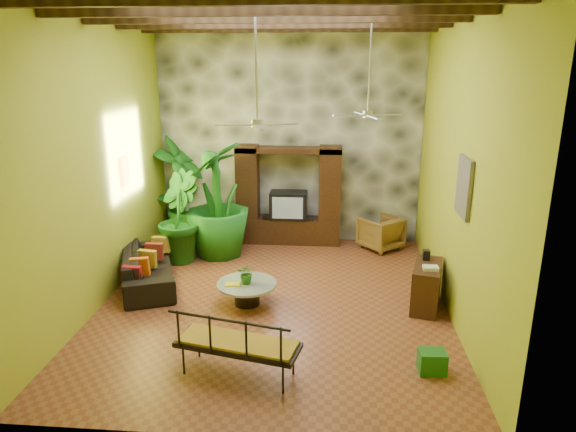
# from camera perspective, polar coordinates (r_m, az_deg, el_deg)

# --- Properties ---
(ground) EXTENTS (7.00, 7.00, 0.00)m
(ground) POSITION_cam_1_polar(r_m,az_deg,el_deg) (9.32, -1.53, -9.40)
(ground) COLOR brown
(ground) RESTS_ON ground
(ceiling) EXTENTS (6.00, 7.00, 0.02)m
(ceiling) POSITION_cam_1_polar(r_m,az_deg,el_deg) (8.41, -1.82, 22.85)
(ceiling) COLOR silver
(ceiling) RESTS_ON back_wall
(back_wall) EXTENTS (6.00, 0.02, 5.00)m
(back_wall) POSITION_cam_1_polar(r_m,az_deg,el_deg) (11.95, 0.21, 9.05)
(back_wall) COLOR #ACB028
(back_wall) RESTS_ON ground
(left_wall) EXTENTS (0.02, 7.00, 5.00)m
(left_wall) POSITION_cam_1_polar(r_m,az_deg,el_deg) (9.33, -20.40, 5.80)
(left_wall) COLOR #ACB028
(left_wall) RESTS_ON ground
(right_wall) EXTENTS (0.02, 7.00, 5.00)m
(right_wall) POSITION_cam_1_polar(r_m,az_deg,el_deg) (8.71, 18.44, 5.27)
(right_wall) COLOR #ACB028
(right_wall) RESTS_ON ground
(stone_accent_wall) EXTENTS (5.98, 0.10, 4.98)m
(stone_accent_wall) POSITION_cam_1_polar(r_m,az_deg,el_deg) (11.89, 0.18, 9.01)
(stone_accent_wall) COLOR #323338
(stone_accent_wall) RESTS_ON ground
(ceiling_beams) EXTENTS (5.95, 5.36, 0.22)m
(ceiling_beams) POSITION_cam_1_polar(r_m,az_deg,el_deg) (8.39, -1.80, 21.35)
(ceiling_beams) COLOR #31210F
(ceiling_beams) RESTS_ON ceiling
(entertainment_center) EXTENTS (2.40, 0.55, 2.30)m
(entertainment_center) POSITION_cam_1_polar(r_m,az_deg,el_deg) (11.91, 0.06, 1.47)
(entertainment_center) COLOR black
(entertainment_center) RESTS_ON ground
(ceiling_fan_front) EXTENTS (1.28, 1.28, 1.86)m
(ceiling_fan_front) POSITION_cam_1_polar(r_m,az_deg,el_deg) (8.02, -3.49, 11.68)
(ceiling_fan_front) COLOR #AEAEB3
(ceiling_fan_front) RESTS_ON ceiling
(ceiling_fan_back) EXTENTS (1.28, 1.28, 1.86)m
(ceiling_fan_back) POSITION_cam_1_polar(r_m,az_deg,el_deg) (9.56, 8.92, 12.34)
(ceiling_fan_back) COLOR #AEAEB3
(ceiling_fan_back) RESTS_ON ceiling
(wall_art_mask) EXTENTS (0.06, 0.32, 0.55)m
(wall_art_mask) POSITION_cam_1_polar(r_m,az_deg,el_deg) (10.29, -17.68, 4.72)
(wall_art_mask) COLOR gold
(wall_art_mask) RESTS_ON left_wall
(wall_art_painting) EXTENTS (0.06, 0.70, 0.90)m
(wall_art_painting) POSITION_cam_1_polar(r_m,az_deg,el_deg) (8.17, 18.98, 3.06)
(wall_art_painting) COLOR #296499
(wall_art_painting) RESTS_ON right_wall
(sofa) EXTENTS (1.65, 2.46, 0.67)m
(sofa) POSITION_cam_1_polar(r_m,az_deg,el_deg) (10.25, -15.29, -5.46)
(sofa) COLOR black
(sofa) RESTS_ON ground
(wicker_armchair) EXTENTS (1.15, 1.15, 0.75)m
(wicker_armchair) POSITION_cam_1_polar(r_m,az_deg,el_deg) (11.86, 10.25, -1.83)
(wicker_armchair) COLOR brown
(wicker_armchair) RESTS_ON ground
(tall_plant_a) EXTENTS (1.40, 1.57, 2.48)m
(tall_plant_a) POSITION_cam_1_polar(r_m,az_deg,el_deg) (12.31, -11.74, 2.95)
(tall_plant_a) COLOR #175717
(tall_plant_a) RESTS_ON ground
(tall_plant_b) EXTENTS (1.22, 1.32, 1.93)m
(tall_plant_b) POSITION_cam_1_polar(r_m,az_deg,el_deg) (11.07, -12.18, -0.10)
(tall_plant_b) COLOR #175818
(tall_plant_b) RESTS_ON ground
(tall_plant_c) EXTENTS (1.61, 1.61, 2.51)m
(tall_plant_c) POSITION_cam_1_polar(r_m,az_deg,el_deg) (11.16, -7.85, 1.79)
(tall_plant_c) COLOR #1B691B
(tall_plant_c) RESTS_ON ground
(coffee_table) EXTENTS (1.05, 1.05, 0.40)m
(coffee_table) POSITION_cam_1_polar(r_m,az_deg,el_deg) (9.13, -4.59, -8.25)
(coffee_table) COLOR black
(coffee_table) RESTS_ON ground
(centerpiece_plant) EXTENTS (0.36, 0.32, 0.36)m
(centerpiece_plant) POSITION_cam_1_polar(r_m,az_deg,el_deg) (8.99, -4.57, -6.39)
(centerpiece_plant) COLOR #26651A
(centerpiece_plant) RESTS_ON coffee_table
(yellow_tray) EXTENTS (0.27, 0.22, 0.03)m
(yellow_tray) POSITION_cam_1_polar(r_m,az_deg,el_deg) (9.01, -6.18, -7.54)
(yellow_tray) COLOR yellow
(yellow_tray) RESTS_ON coffee_table
(iron_bench) EXTENTS (1.77, 0.97, 0.57)m
(iron_bench) POSITION_cam_1_polar(r_m,az_deg,el_deg) (7.06, -5.72, -13.82)
(iron_bench) COLOR black
(iron_bench) RESTS_ON ground
(side_console) EXTENTS (0.67, 1.06, 0.79)m
(side_console) POSITION_cam_1_polar(r_m,az_deg,el_deg) (9.25, 15.13, -7.54)
(side_console) COLOR #391A12
(side_console) RESTS_ON ground
(green_bin) EXTENTS (0.38, 0.29, 0.32)m
(green_bin) POSITION_cam_1_polar(r_m,az_deg,el_deg) (7.58, 15.71, -15.32)
(green_bin) COLOR #217D34
(green_bin) RESTS_ON ground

